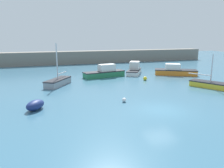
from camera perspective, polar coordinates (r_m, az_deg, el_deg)
ground_plane at (r=18.74m, az=12.72°, el=-6.83°), size 120.00×120.00×0.20m
harbor_breakwater at (r=49.68m, az=-7.49°, el=6.96°), size 59.84×3.02×2.75m
sailboat_short_mast at (r=27.73m, az=-13.92°, el=0.57°), size 3.68×4.50×5.16m
sailboat_twin_hulled at (r=28.37m, az=24.27°, el=-0.09°), size 3.59×4.84×3.95m
motorboat_grey_hull at (r=35.78m, az=16.10°, el=3.30°), size 6.62×4.98×1.74m
dinghy_near_pier at (r=19.17m, az=-19.41°, el=-5.20°), size 1.97×2.12×0.82m
cabin_cruiser_white at (r=35.50m, az=5.85°, el=3.79°), size 4.23×5.33×1.99m
motorboat_with_cabin at (r=32.64m, az=-1.87°, el=3.05°), size 6.53×2.91×1.89m
mooring_buoy_white at (r=20.29m, az=3.18°, el=-4.16°), size 0.40×0.40×0.40m
mooring_buoy_yellow at (r=30.48m, az=8.63°, el=1.45°), size 0.53×0.53×0.53m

